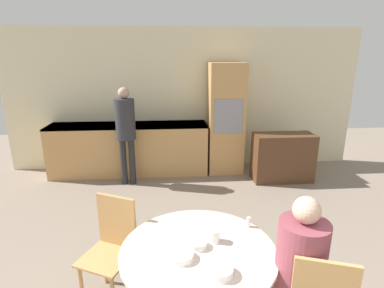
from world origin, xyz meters
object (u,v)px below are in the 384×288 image
Objects in this scene: sideboard at (283,157)px; bowl_far at (220,271)px; person_seated at (301,269)px; bowl_near at (198,244)px; cup at (214,236)px; dining_table at (198,274)px; bowl_centre at (181,256)px; oven_unit at (225,119)px; person_standing at (126,126)px; chair_far_left at (112,243)px.

bowl_far is at bearing -117.45° from sideboard.
bowl_near is at bearing 157.73° from person_seated.
dining_table is at bearing -148.35° from cup.
bowl_near and bowl_centre have the same top height.
bowl_near is at bearing -121.55° from sideboard.
person_seated reaches higher than bowl_centre.
cup is (-0.70, -3.34, -0.20)m from oven_unit.
bowl_far is (0.11, -0.28, 0.25)m from dining_table.
sideboard is at bearing 59.89° from cup.
bowl_near is at bearing 86.67° from dining_table.
person_standing is (-1.57, 3.17, 0.29)m from person_seated.
bowl_near is at bearing 43.14° from bowl_centre.
oven_unit is 1.96× the size of sideboard.
oven_unit reaches higher than bowl_centre.
person_seated is 3.55m from person_standing.
cup is at bearing -101.83° from oven_unit.
bowl_far is (0.24, -0.18, 0.00)m from bowl_centre.
cup is (1.03, -2.84, -0.22)m from person_standing.
person_standing is at bearing 107.56° from bowl_far.
oven_unit reaches higher than bowl_far.
oven_unit is 20.22× the size of cup.
bowl_near is (-0.83, -3.40, -0.23)m from oven_unit.
oven_unit is 14.92× the size of bowl_near.
person_seated is (0.67, -0.25, 0.20)m from dining_table.
chair_far_left reaches higher than bowl_far.
sideboard is 0.62× the size of person_standing.
oven_unit is 3.55m from dining_table.
person_seated reaches higher than chair_far_left.
bowl_far is at bearing -69.65° from bowl_near.
sideboard is 2.72m from person_standing.
chair_far_left is at bearing -85.81° from person_standing.
sideboard is 10.33× the size of cup.
person_standing is (-0.18, 2.47, 0.49)m from chair_far_left.
bowl_centre is (-0.13, -0.10, 0.25)m from dining_table.
chair_far_left is at bearing 153.41° from person_seated.
person_standing reaches higher than chair_far_left.
sideboard is 3.33m from person_seated.
person_standing is (-0.90, 2.92, 0.50)m from dining_table.
cup reaches higher than bowl_near.
oven_unit is at bearing 87.53° from person_seated.
dining_table is 0.75m from person_seated.
dining_table is 0.30m from bowl_centre.
bowl_centre is at bearing -75.73° from person_standing.
person_seated reaches higher than cup.
oven_unit reaches higher than person_seated.
person_seated is at bearing -109.04° from sideboard.
person_seated is at bearing -31.69° from cup.
sideboard is 3.37m from dining_table.
bowl_near is 0.32m from bowl_far.
chair_far_left reaches higher than bowl_centre.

